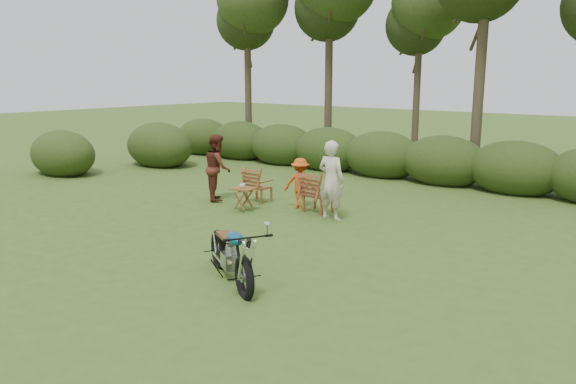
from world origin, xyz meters
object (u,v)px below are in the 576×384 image
Objects in this scene: lawn_chair_right at (318,212)px; adult_a at (331,220)px; motorcycle at (231,280)px; adult_b at (218,200)px; side_table at (243,199)px; child at (300,208)px; lawn_chair_left at (259,202)px; cup at (242,186)px.

adult_a reaches higher than lawn_chair_right.
adult_b is at bearing 166.92° from motorcycle.
side_table is 0.46× the size of child.
side_table is at bearing 26.43° from child.
adult_a is 1.27m from child.
child reaches higher than side_table.
cup is at bearing 107.34° from lawn_chair_left.
cup reaches higher than lawn_chair_right.
cup is 1.50m from child.
cup reaches higher than child.
lawn_chair_left is at bearing 110.80° from side_table.
adult_b reaches higher than lawn_chair_right.
child is (-1.19, 0.46, 0.00)m from adult_a.
side_table is 4.11× the size of cup.
side_table reaches higher than lawn_chair_right.
motorcycle is at bearing -49.16° from cup.
side_table is 1.38m from child.
side_table is at bearing 36.31° from lawn_chair_right.
adult_a reaches higher than cup.
motorcycle is 4.06m from adult_a.
child reaches higher than lawn_chair_left.
lawn_chair_right is at bearing 35.34° from cup.
lawn_chair_right is (-1.47, 4.34, 0.00)m from motorcycle.
lawn_chair_right is at bearing 178.40° from lawn_chair_left.
cup is (0.35, -0.96, 0.60)m from lawn_chair_left.
adult_a is (2.37, -0.33, 0.00)m from lawn_chair_left.
lawn_chair_left is 1.06m from adult_b.
lawn_chair_right is at bearing -127.16° from adult_b.
motorcycle reaches higher than lawn_chair_right.
side_table is 2.12m from adult_a.
motorcycle is 5.69m from adult_b.
adult_a is at bearing 133.04° from child.
adult_b is (-2.72, -0.50, 0.00)m from lawn_chair_right.
lawn_chair_left is 1.58× the size of side_table.
side_table is 0.32× the size of adult_a.
lawn_chair_left is at bearing 156.38° from motorcycle.
cup is 0.11× the size of child.
lawn_chair_left is 1.05m from side_table.
child is at bearing -122.21° from adult_b.
child is at bearing 52.65° from cup.
cup is 2.20m from adult_a.
lawn_chair_right is at bearing -31.75° from adult_a.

